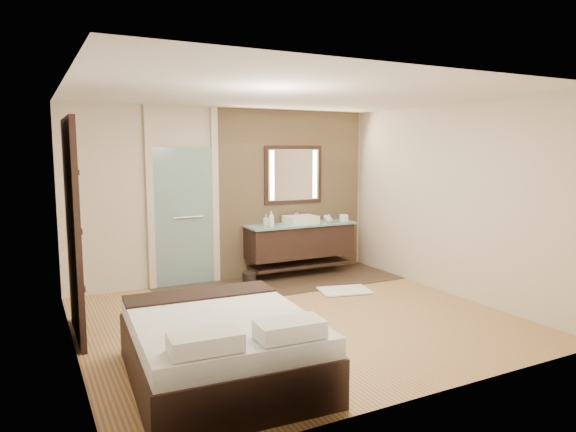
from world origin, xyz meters
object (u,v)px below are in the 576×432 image
mirror_unit (293,175)px  waste_bin (249,281)px  bed (221,346)px  vanity (300,241)px

mirror_unit → waste_bin: size_ratio=4.30×
bed → waste_bin: bed is taller
vanity → mirror_unit: bearing=90.0°
vanity → bed: size_ratio=0.92×
bed → vanity: bearing=54.5°
mirror_unit → bed: size_ratio=0.53×
mirror_unit → waste_bin: mirror_unit is taller
vanity → mirror_unit: (0.00, 0.24, 1.07)m
mirror_unit → waste_bin: (-1.08, -0.62, -1.53)m
mirror_unit → vanity: bearing=-90.0°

